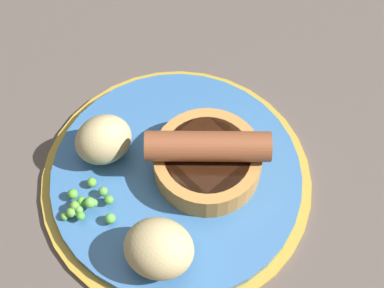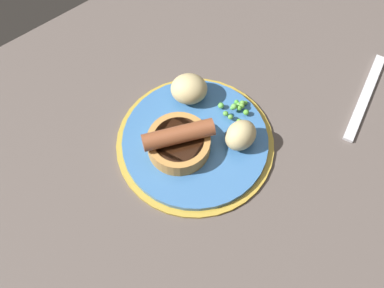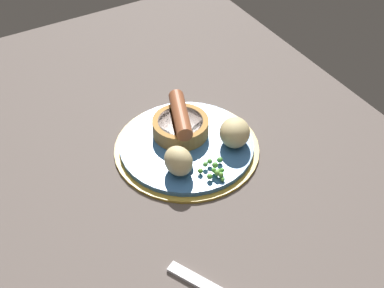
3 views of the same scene
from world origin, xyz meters
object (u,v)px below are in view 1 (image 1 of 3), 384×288
object	(u,v)px
sausage_pudding	(207,158)
dinner_plate	(176,180)
pea_pile	(87,203)
potato_chunk_1	(102,136)
potato_chunk_0	(159,249)

from	to	relation	value
sausage_pudding	dinner_plate	bearing A→B (deg)	13.12
pea_pile	potato_chunk_1	size ratio (longest dim) A/B	0.95
potato_chunk_1	potato_chunk_0	bearing A→B (deg)	95.80
dinner_plate	potato_chunk_1	xyz separation A→B (cm)	(5.15, -4.85, 3.19)
dinner_plate	potato_chunk_0	distance (cm)	8.56
potato_chunk_0	dinner_plate	bearing A→B (deg)	-119.90
potato_chunk_1	pea_pile	bearing A→B (deg)	59.24
dinner_plate	sausage_pudding	xyz separation A→B (cm)	(-2.79, 0.40, 2.86)
pea_pile	potato_chunk_1	bearing A→B (deg)	-120.76
sausage_pudding	pea_pile	distance (cm)	11.05
sausage_pudding	potato_chunk_0	xyz separation A→B (cm)	(6.75, 6.48, 0.34)
pea_pile	sausage_pudding	bearing A→B (deg)	179.34
pea_pile	dinner_plate	bearing A→B (deg)	-178.08
dinner_plate	pea_pile	size ratio (longest dim) A/B	5.07
potato_chunk_0	potato_chunk_1	xyz separation A→B (cm)	(1.19, -11.73, -0.01)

